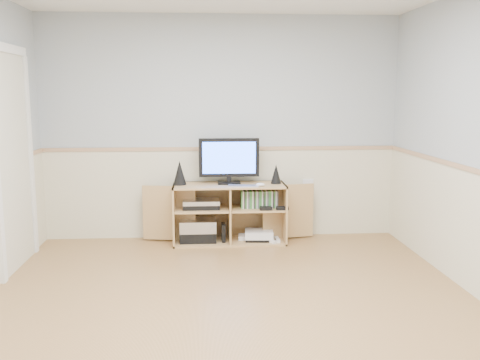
% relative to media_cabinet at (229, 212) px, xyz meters
% --- Properties ---
extents(room, '(4.04, 4.54, 2.54)m').
position_rel_media_cabinet_xyz_m(room, '(-0.14, -1.92, 0.88)').
color(room, tan).
rests_on(room, ground).
extents(media_cabinet, '(1.93, 0.46, 0.65)m').
position_rel_media_cabinet_xyz_m(media_cabinet, '(0.00, 0.00, 0.00)').
color(media_cabinet, tan).
rests_on(media_cabinet, floor).
extents(monitor, '(0.66, 0.18, 0.50)m').
position_rel_media_cabinet_xyz_m(monitor, '(-0.00, -0.01, 0.59)').
color(monitor, black).
rests_on(monitor, media_cabinet).
extents(speaker_left, '(0.14, 0.14, 0.26)m').
position_rel_media_cabinet_xyz_m(speaker_left, '(-0.54, -0.03, 0.45)').
color(speaker_left, black).
rests_on(speaker_left, media_cabinet).
extents(speaker_right, '(0.12, 0.12, 0.22)m').
position_rel_media_cabinet_xyz_m(speaker_right, '(0.52, -0.03, 0.43)').
color(speaker_right, black).
rests_on(speaker_right, media_cabinet).
extents(keyboard, '(0.34, 0.17, 0.01)m').
position_rel_media_cabinet_xyz_m(keyboard, '(0.14, -0.19, 0.32)').
color(keyboard, silver).
rests_on(keyboard, media_cabinet).
extents(mouse, '(0.10, 0.07, 0.04)m').
position_rel_media_cabinet_xyz_m(mouse, '(0.33, -0.19, 0.34)').
color(mouse, white).
rests_on(mouse, media_cabinet).
extents(av_components, '(0.50, 0.30, 0.47)m').
position_rel_media_cabinet_xyz_m(av_components, '(-0.33, -0.06, -0.11)').
color(av_components, black).
rests_on(av_components, media_cabinet).
extents(game_consoles, '(0.45, 0.30, 0.11)m').
position_rel_media_cabinet_xyz_m(game_consoles, '(0.32, -0.07, -0.26)').
color(game_consoles, white).
rests_on(game_consoles, media_cabinet).
extents(game_cases, '(0.40, 0.14, 0.19)m').
position_rel_media_cabinet_xyz_m(game_cases, '(0.33, -0.07, 0.15)').
color(game_cases, '#3F8C3F').
rests_on(game_cases, media_cabinet).
extents(wall_outlet, '(0.12, 0.03, 0.12)m').
position_rel_media_cabinet_xyz_m(wall_outlet, '(0.92, 0.19, 0.27)').
color(wall_outlet, white).
rests_on(wall_outlet, wall_back).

